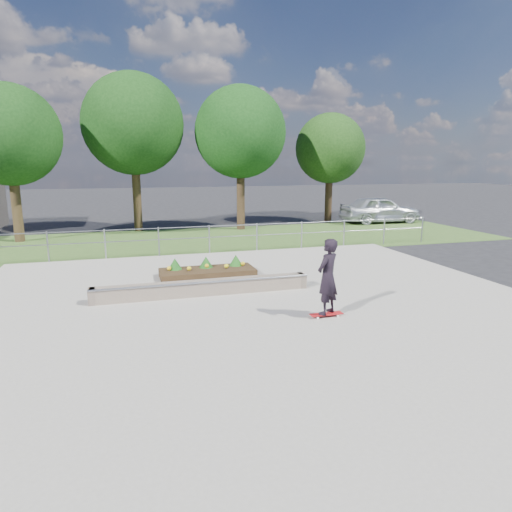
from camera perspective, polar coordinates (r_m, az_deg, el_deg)
The scene contains 12 objects.
ground at distance 11.53m, azimuth 1.16°, elevation -6.86°, with size 120.00×120.00×0.00m, color black.
grass_verge at distance 21.98m, azimuth -7.51°, elevation 1.96°, with size 30.00×8.00×0.02m, color #324F1F.
concrete_slab at distance 11.52m, azimuth 1.16°, elevation -6.72°, with size 15.00×15.00×0.06m, color gray.
fence at distance 18.45m, azimuth -5.87°, elevation 2.55°, with size 20.06×0.06×1.20m.
tree_far_left at distance 23.92m, azimuth -28.49°, elevation 13.12°, with size 4.55×4.55×7.15m.
tree_mid_left at distance 25.51m, azimuth -15.09°, elevation 15.60°, with size 5.25×5.25×8.25m.
tree_mid_right at distance 25.28m, azimuth -1.97°, elevation 15.17°, with size 4.90×4.90×7.70m.
tree_far_right at distance 28.71m, azimuth 9.24°, elevation 13.09°, with size 4.20×4.20×6.60m.
grind_ledge at distance 12.69m, azimuth -6.61°, elevation -3.96°, with size 6.00×0.44×0.43m.
planter_bed at distance 14.74m, azimuth -6.12°, elevation -1.84°, with size 3.00×1.20×0.61m.
skateboarder at distance 10.77m, azimuth 8.94°, elevation -2.60°, with size 0.80×0.73×1.88m.
parked_car at distance 29.20m, azimuth 15.23°, elevation 5.64°, with size 1.96×4.87×1.66m, color #AAAFB4.
Camera 1 is at (-3.31, -10.43, 3.65)m, focal length 32.00 mm.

